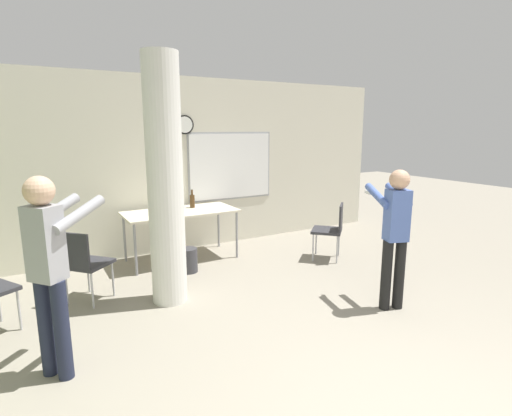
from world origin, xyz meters
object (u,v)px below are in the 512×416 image
object	(u,v)px
folding_table	(181,214)
person_watching_back	(50,262)
chair_mid_room	(332,227)
chair_near_pillar	(84,261)
bottle_on_table	(192,201)
person_playing_side	(395,228)

from	to	relation	value
folding_table	person_watching_back	world-z (taller)	person_watching_back
chair_mid_room	folding_table	bearing A→B (deg)	150.49
chair_near_pillar	bottle_on_table	bearing A→B (deg)	31.78
folding_table	chair_near_pillar	size ratio (longest dim) A/B	1.93
folding_table	chair_mid_room	bearing A→B (deg)	-29.51
person_playing_side	person_watching_back	distance (m)	3.38
chair_near_pillar	chair_mid_room	size ratio (longest dim) A/B	1.00
folding_table	person_watching_back	size ratio (longest dim) A/B	1.01
bottle_on_table	person_watching_back	world-z (taller)	person_watching_back
person_watching_back	person_playing_side	bearing A→B (deg)	-8.23
folding_table	person_playing_side	distance (m)	3.16
bottle_on_table	chair_mid_room	size ratio (longest dim) A/B	0.33
folding_table	chair_mid_room	size ratio (longest dim) A/B	1.93
folding_table	person_playing_side	bearing A→B (deg)	-62.17
person_playing_side	chair_mid_room	bearing A→B (deg)	72.03
person_playing_side	folding_table	bearing A→B (deg)	117.83
folding_table	bottle_on_table	bearing A→B (deg)	31.13
bottle_on_table	chair_mid_room	world-z (taller)	bottle_on_table
person_playing_side	person_watching_back	world-z (taller)	person_watching_back
chair_near_pillar	person_watching_back	xyz separation A→B (m)	(-0.38, -1.37, 0.46)
chair_near_pillar	person_playing_side	bearing A→B (deg)	-32.00
folding_table	chair_mid_room	distance (m)	2.31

